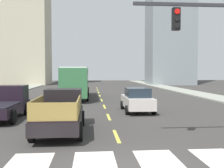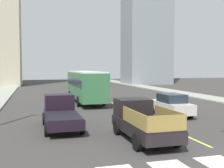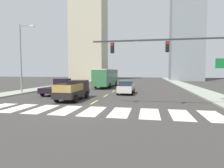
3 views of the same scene
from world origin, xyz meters
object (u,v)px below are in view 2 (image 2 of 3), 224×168
at_px(pickup_stakebed, 141,121).
at_px(sedan_mid, 171,105).
at_px(pickup_dark, 61,113).
at_px(city_bus, 85,84).

bearing_deg(pickup_stakebed, sedan_mid, 48.35).
xyz_separation_m(pickup_stakebed, pickup_dark, (-3.78, 3.88, -0.02)).
xyz_separation_m(pickup_stakebed, sedan_mid, (4.76, 5.75, -0.08)).
xyz_separation_m(pickup_dark, sedan_mid, (8.54, 1.87, -0.06)).
bearing_deg(sedan_mid, pickup_dark, -165.92).
bearing_deg(sedan_mid, city_bus, 117.73).
relative_size(pickup_dark, sedan_mid, 1.18).
bearing_deg(sedan_mid, pickup_stakebed, -127.90).
bearing_deg(city_bus, pickup_dark, -108.22).
xyz_separation_m(pickup_stakebed, city_bus, (-0.09, 15.69, 1.02)).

